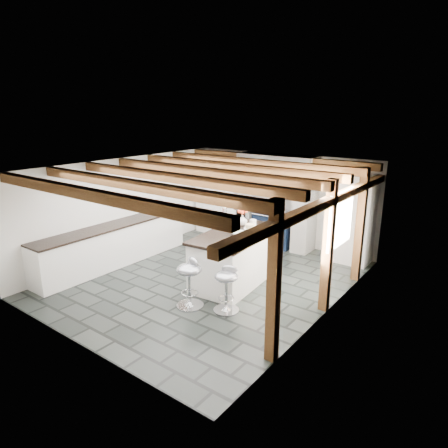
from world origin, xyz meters
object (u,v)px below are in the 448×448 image
Objects in this scene: kitchen_island at (236,257)px; bar_stool_far at (190,277)px; bar_stool_near at (226,284)px; range_cooker at (274,227)px.

bar_stool_far is at bearing -96.35° from kitchen_island.
bar_stool_near is at bearing -67.80° from kitchen_island.
bar_stool_far is (-0.02, -1.37, 0.03)m from kitchen_island.
kitchen_island is 2.63× the size of bar_stool_near.
range_cooker is at bearing 96.62° from kitchen_island.
bar_stool_far is at bearing -82.63° from range_cooker.
bar_stool_near is 0.92× the size of bar_stool_far.
bar_stool_far is (0.49, -3.79, 0.09)m from range_cooker.
kitchen_island is 1.26m from bar_stool_near.
bar_stool_near is at bearing 42.06° from bar_stool_far.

